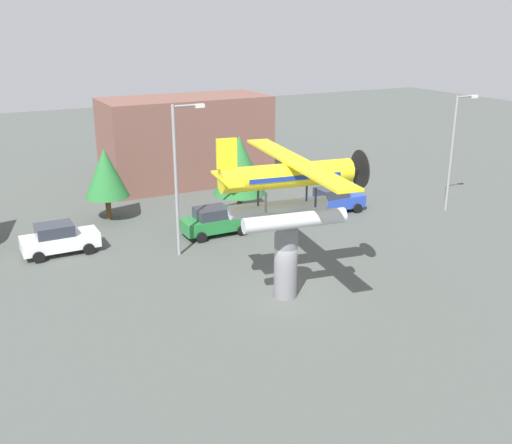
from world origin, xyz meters
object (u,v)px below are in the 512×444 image
object	(u,v)px
display_pedestal	(286,259)
streetlight_primary	(179,171)
storefront_building	(186,140)
tree_center_back	(239,165)
car_mid_green	(215,221)
streetlight_secondary	(454,145)
car_near_white	(59,239)
floatplane_monument	(290,186)
tree_east	(106,173)
car_far_blue	(333,200)

from	to	relation	value
display_pedestal	streetlight_primary	xyz separation A→B (m)	(-2.42, 7.34, 2.93)
storefront_building	tree_center_back	bearing A→B (deg)	-90.53
car_mid_green	streetlight_secondary	xyz separation A→B (m)	(16.46, -2.83, 3.68)
car_near_white	tree_center_back	xyz separation A→B (m)	(12.07, 1.52, 2.59)
floatplane_monument	tree_center_back	world-z (taller)	floatplane_monument
display_pedestal	tree_east	size ratio (longest dim) A/B	0.79
car_near_white	streetlight_primary	xyz separation A→B (m)	(6.08, -3.31, 3.95)
car_mid_green	car_near_white	bearing A→B (deg)	172.36
car_mid_green	storefront_building	world-z (taller)	storefront_building
storefront_building	car_mid_green	bearing A→B (deg)	-103.95
storefront_building	streetlight_primary	bearing A→B (deg)	-112.53
car_far_blue	car_mid_green	bearing A→B (deg)	-177.56
floatplane_monument	car_near_white	xyz separation A→B (m)	(-8.62, 10.68, -4.58)
streetlight_primary	display_pedestal	bearing A→B (deg)	-71.79
streetlight_secondary	car_near_white	bearing A→B (deg)	171.00
streetlight_primary	streetlight_secondary	xyz separation A→B (m)	(19.43, -0.73, -0.27)
car_far_blue	streetlight_secondary	distance (m)	8.92
storefront_building	floatplane_monument	bearing A→B (deg)	-99.12
streetlight_primary	streetlight_secondary	bearing A→B (deg)	-2.14
tree_center_back	car_mid_green	bearing A→B (deg)	-137.95
streetlight_secondary	car_far_blue	bearing A→B (deg)	156.70
display_pedestal	car_near_white	world-z (taller)	display_pedestal
car_near_white	streetlight_primary	distance (m)	7.97
car_mid_green	tree_center_back	size ratio (longest dim) A/B	0.77
display_pedestal	tree_center_back	distance (m)	12.79
car_mid_green	streetlight_secondary	distance (m)	17.11
streetlight_primary	car_far_blue	bearing A→B (deg)	11.74
car_mid_green	streetlight_secondary	size ratio (longest dim) A/B	0.53
streetlight_primary	tree_center_back	world-z (taller)	streetlight_primary
car_near_white	storefront_building	world-z (taller)	storefront_building
tree_east	tree_center_back	xyz separation A→B (m)	(8.07, -3.19, 0.31)
display_pedestal	streetlight_secondary	xyz separation A→B (m)	(17.01, 6.62, 2.67)
floatplane_monument	car_near_white	size ratio (longest dim) A/B	2.49
streetlight_secondary	tree_east	bearing A→B (deg)	157.86
streetlight_secondary	tree_east	xyz separation A→B (m)	(-21.51, 8.75, -1.40)
car_far_blue	tree_east	xyz separation A→B (m)	(-14.05, 5.54, 2.29)
car_near_white	car_mid_green	bearing A→B (deg)	-7.64
car_near_white	display_pedestal	bearing A→B (deg)	-51.45
car_mid_green	display_pedestal	bearing A→B (deg)	-93.31
streetlight_secondary	storefront_building	world-z (taller)	streetlight_secondary
display_pedestal	tree_center_back	world-z (taller)	tree_center_back
streetlight_primary	storefront_building	size ratio (longest dim) A/B	0.64
car_near_white	streetlight_secondary	bearing A→B (deg)	-9.00
streetlight_primary	streetlight_secondary	size ratio (longest dim) A/B	1.07
display_pedestal	streetlight_secondary	distance (m)	18.45
storefront_building	tree_east	distance (m)	10.52
car_far_blue	storefront_building	bearing A→B (deg)	115.81
car_mid_green	storefront_building	distance (m)	13.18
storefront_building	tree_center_back	distance (m)	9.82
streetlight_secondary	tree_center_back	xyz separation A→B (m)	(-13.44, 5.56, -1.09)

